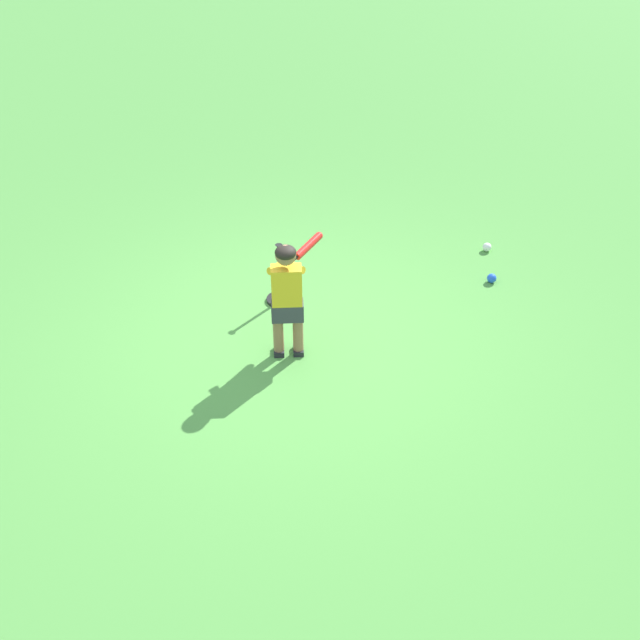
# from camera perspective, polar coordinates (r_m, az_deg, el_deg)

# --- Properties ---
(ground_plane) EXTENTS (40.00, 40.00, 0.00)m
(ground_plane) POSITION_cam_1_polar(r_m,az_deg,el_deg) (6.34, -1.67, -1.20)
(ground_plane) COLOR #519942
(child_batter) EXTENTS (0.78, 0.33, 1.08)m
(child_batter) POSITION_cam_1_polar(r_m,az_deg,el_deg) (5.76, -2.64, 2.50)
(child_batter) COLOR #232328
(child_batter) RESTS_ON ground
(play_ball_center_lawn) EXTENTS (0.10, 0.10, 0.10)m
(play_ball_center_lawn) POSITION_cam_1_polar(r_m,az_deg,el_deg) (7.82, 13.52, 5.83)
(play_ball_center_lawn) COLOR white
(play_ball_center_lawn) RESTS_ON ground
(play_ball_behind_batter) EXTENTS (0.10, 0.10, 0.10)m
(play_ball_behind_batter) POSITION_cam_1_polar(r_m,az_deg,el_deg) (7.26, 13.89, 3.34)
(play_ball_behind_batter) COLOR blue
(play_ball_behind_batter) RESTS_ON ground
(batting_tee) EXTENTS (0.28, 0.28, 0.62)m
(batting_tee) POSITION_cam_1_polar(r_m,az_deg,el_deg) (6.75, -3.25, 2.34)
(batting_tee) COLOR black
(batting_tee) RESTS_ON ground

